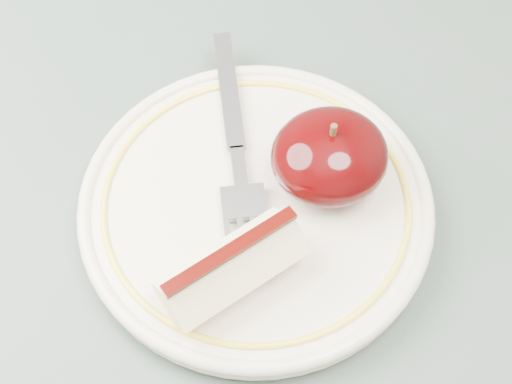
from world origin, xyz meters
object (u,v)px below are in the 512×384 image
object	(u,v)px
plate	(256,204)
fork	(237,150)
apple_half	(329,156)
table	(212,355)

from	to	relation	value
plate	fork	bearing A→B (deg)	88.72
apple_half	fork	xyz separation A→B (m)	(-0.05, 0.04, -0.02)
plate	fork	world-z (taller)	fork
apple_half	fork	size ratio (longest dim) A/B	0.38
apple_half	plate	bearing A→B (deg)	-179.01
table	apple_half	xyz separation A→B (m)	(0.10, 0.05, 0.13)
apple_half	fork	distance (m)	0.06
table	apple_half	distance (m)	0.17
apple_half	fork	world-z (taller)	apple_half
plate	apple_half	bearing A→B (deg)	0.99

